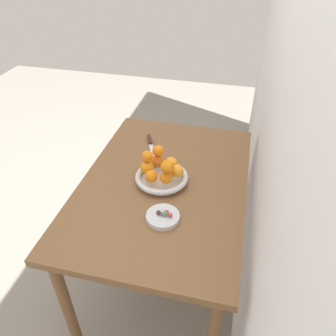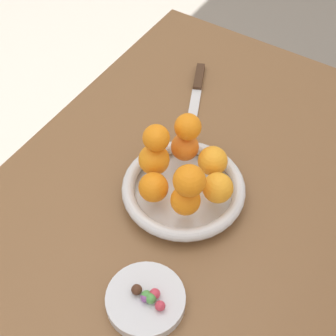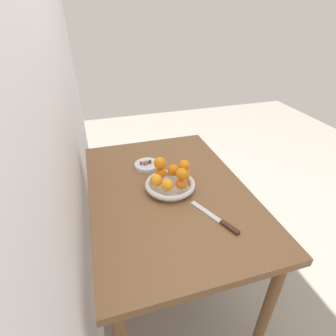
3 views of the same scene
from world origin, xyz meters
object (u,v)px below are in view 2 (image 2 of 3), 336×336
candy_ball_5 (160,306)px  candy_ball_2 (155,294)px  candy_ball_0 (145,298)px  candy_ball_3 (146,296)px  orange_0 (155,159)px  candy_dish (146,300)px  orange_3 (218,188)px  orange_6 (156,138)px  orange_1 (153,187)px  knife (196,94)px  orange_5 (185,147)px  dining_table (186,223)px  orange_7 (189,181)px  fruit_bowl (185,188)px  orange_8 (188,127)px  orange_2 (185,200)px  candy_ball_1 (151,298)px  candy_ball_4 (137,290)px  orange_4 (213,161)px

candy_ball_5 → candy_ball_2: bearing=-124.7°
candy_ball_0 → candy_ball_3: size_ratio=0.92×
orange_0 → candy_dish: bearing=29.6°
orange_3 → candy_ball_0: bearing=-0.8°
orange_0 → orange_6: bearing=156.3°
orange_1 → candy_ball_2: orange_1 is taller
orange_1 → knife: size_ratio=0.23×
orange_5 → candy_ball_2: bearing=21.7°
dining_table → orange_7: orange_7 is taller
candy_ball_3 → candy_ball_2: bearing=133.9°
candy_dish → candy_ball_3: (0.00, 0.00, 0.02)m
fruit_bowl → candy_ball_5: same height
candy_ball_3 → orange_3: bearing=179.1°
orange_8 → orange_1: bearing=0.1°
orange_2 → orange_8: 0.15m
candy_dish → candy_ball_5: candy_ball_5 is taller
candy_ball_0 → orange_7: bearing=-171.1°
orange_1 → candy_ball_5: orange_1 is taller
fruit_bowl → candy_ball_1: candy_ball_1 is taller
candy_ball_3 → candy_dish: bearing=-92.6°
candy_ball_4 → orange_1: bearing=-155.5°
candy_dish → orange_2: (-0.18, -0.03, 0.06)m
orange_2 → orange_3: orange_3 is taller
orange_1 → orange_8: 0.14m
orange_0 → orange_8: size_ratio=1.16×
orange_2 → orange_4: orange_4 is taller
candy_ball_1 → candy_ball_4: 0.03m
orange_6 → candy_ball_1: 0.29m
fruit_bowl → orange_5: bearing=-148.5°
orange_2 → knife: 0.37m
orange_3 → orange_8: 0.13m
orange_5 → candy_ball_1: (0.30, 0.11, -0.04)m
orange_2 → orange_6: orange_6 is taller
candy_ball_0 → candy_ball_4: size_ratio=0.87×
dining_table → orange_1: orange_1 is taller
orange_3 → dining_table: bearing=-84.0°
candy_ball_2 → orange_3: bearing=-178.3°
orange_6 → candy_ball_4: bearing=25.5°
candy_ball_0 → dining_table: bearing=-166.5°
orange_4 → orange_6: 0.12m
candy_ball_4 → fruit_bowl: bearing=-168.8°
orange_4 → knife: bearing=-143.3°
orange_6 → orange_8: size_ratio=0.98×
orange_4 → dining_table: bearing=-18.0°
orange_6 → candy_ball_5: orange_6 is taller
orange_4 → candy_ball_3: 0.30m
orange_2 → candy_ball_3: size_ratio=3.15×
orange_2 → candy_ball_2: 0.18m
orange_8 → dining_table: bearing=33.2°
candy_dish → orange_8: (-0.30, -0.10, 0.11)m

